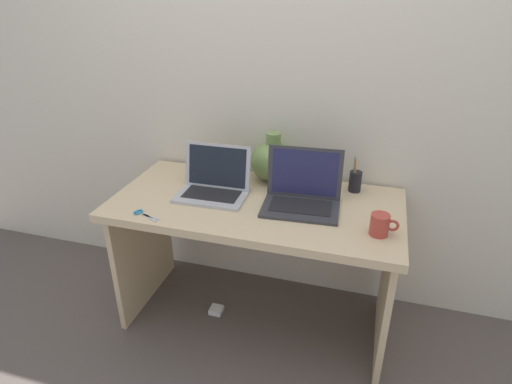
# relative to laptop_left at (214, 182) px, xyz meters

# --- Properties ---
(ground_plane) EXTENTS (6.00, 6.00, 0.00)m
(ground_plane) POSITION_rel_laptop_left_xyz_m (0.22, -0.03, -0.79)
(ground_plane) COLOR #564C47
(back_wall) EXTENTS (4.40, 0.04, 2.40)m
(back_wall) POSITION_rel_laptop_left_xyz_m (0.22, 0.36, 0.41)
(back_wall) COLOR beige
(back_wall) RESTS_ON ground
(desk) EXTENTS (1.40, 0.69, 0.73)m
(desk) POSITION_rel_laptop_left_xyz_m (0.22, -0.03, -0.22)
(desk) COLOR #D1B78C
(desk) RESTS_ON ground
(laptop_left) EXTENTS (0.34, 0.24, 0.24)m
(laptop_left) POSITION_rel_laptop_left_xyz_m (0.00, 0.00, 0.00)
(laptop_left) COLOR #B2B2B7
(laptop_left) RESTS_ON desk
(laptop_right) EXTENTS (0.37, 0.28, 0.26)m
(laptop_right) POSITION_rel_laptop_left_xyz_m (0.44, 0.01, 0.01)
(laptop_right) COLOR #333338
(laptop_right) RESTS_ON desk
(green_vase) EXTENTS (0.24, 0.24, 0.26)m
(green_vase) POSITION_rel_laptop_left_xyz_m (0.24, 0.25, 0.04)
(green_vase) COLOR #75934C
(green_vase) RESTS_ON desk
(coffee_mug) EXTENTS (0.12, 0.08, 0.09)m
(coffee_mug) POSITION_rel_laptop_left_xyz_m (0.81, -0.17, -0.02)
(coffee_mug) COLOR #B23D33
(coffee_mug) RESTS_ON desk
(pen_cup) EXTENTS (0.06, 0.06, 0.19)m
(pen_cup) POSITION_rel_laptop_left_xyz_m (0.67, 0.22, -0.01)
(pen_cup) COLOR black
(pen_cup) RESTS_ON desk
(scissors) EXTENTS (0.15, 0.08, 0.01)m
(scissors) POSITION_rel_laptop_left_xyz_m (-0.24, -0.30, -0.06)
(scissors) COLOR #B7B7BC
(scissors) RESTS_ON desk
(power_brick) EXTENTS (0.07, 0.07, 0.03)m
(power_brick) POSITION_rel_laptop_left_xyz_m (-0.00, -0.06, -0.78)
(power_brick) COLOR white
(power_brick) RESTS_ON ground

